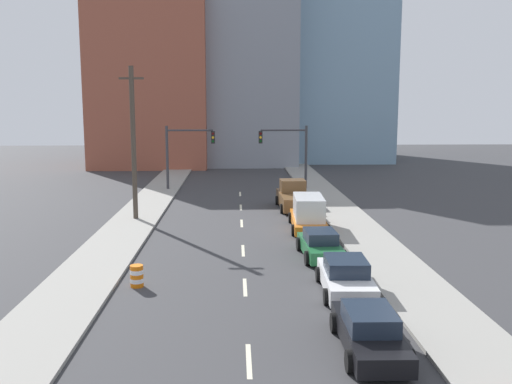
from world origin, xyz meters
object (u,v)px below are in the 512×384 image
utility_pole_left_mid (133,143)px  traffic_signal_left (182,148)px  traffic_barrel (137,276)px  sedan_black (369,331)px  box_truck_orange (308,214)px  sedan_green (320,245)px  traffic_signal_right (292,148)px  pickup_truck_brown (294,197)px  sedan_white (346,277)px

utility_pole_left_mid → traffic_signal_left: bearing=82.0°
traffic_barrel → sedan_black: bearing=-38.2°
traffic_signal_left → box_truck_orange: traffic_signal_left is taller
traffic_signal_left → sedan_green: traffic_signal_left is taller
traffic_signal_right → traffic_barrel: size_ratio=6.11×
traffic_signal_right → pickup_truck_brown: (-0.74, -9.34, -2.94)m
traffic_barrel → sedan_white: bearing=-6.9°
traffic_signal_right → sedan_black: (-0.85, -34.19, -3.16)m
traffic_signal_left → sedan_black: size_ratio=1.21×
traffic_barrel → sedan_black: (8.47, -6.67, 0.16)m
pickup_truck_brown → traffic_signal_left: bearing=133.1°
box_truck_orange → sedan_white: bearing=-87.2°
traffic_signal_right → sedan_white: traffic_signal_right is taller
traffic_signal_right → sedan_black: traffic_signal_right is taller
box_truck_orange → utility_pole_left_mid: bearing=166.7°
traffic_signal_right → box_truck_orange: size_ratio=0.96×
traffic_signal_right → pickup_truck_brown: 9.82m
sedan_black → box_truck_orange: 17.59m
sedan_white → box_truck_orange: 11.97m
sedan_black → sedan_green: bearing=90.5°
traffic_signal_right → sedan_white: bearing=-91.1°
utility_pole_left_mid → traffic_barrel: utility_pole_left_mid is taller
sedan_black → sedan_white: (0.33, 5.62, 0.04)m
traffic_signal_left → box_truck_orange: bearing=-60.6°
traffic_signal_right → sedan_black: bearing=-91.4°
sedan_black → pickup_truck_brown: bearing=90.6°
sedan_black → utility_pole_left_mid: bearing=118.6°
box_truck_orange → pickup_truck_brown: size_ratio=1.06×
traffic_signal_left → sedan_black: bearing=-75.2°
sedan_green → sedan_white: bearing=-89.5°
sedan_white → sedan_green: bearing=94.7°
traffic_barrel → sedan_black: size_ratio=0.20×
traffic_signal_left → pickup_truck_brown: 13.41m
traffic_signal_left → sedan_green: bearing=-68.4°
sedan_white → sedan_green: size_ratio=1.05×
sedan_black → traffic_barrel: bearing=142.6°
sedan_green → traffic_signal_right: bearing=86.0°
traffic_barrel → traffic_signal_left: bearing=91.2°
sedan_green → pickup_truck_brown: (0.03, 13.72, 0.20)m
sedan_black → pickup_truck_brown: 24.84m
traffic_signal_left → box_truck_orange: size_ratio=0.96×
traffic_barrel → box_truck_orange: 14.00m
traffic_barrel → box_truck_orange: (8.76, 10.91, 0.53)m
traffic_signal_right → pickup_truck_brown: size_ratio=1.02×
traffic_signal_left → traffic_barrel: size_ratio=6.11×
sedan_green → box_truck_orange: box_truck_orange is taller
utility_pole_left_mid → traffic_barrel: size_ratio=10.73×
traffic_signal_right → traffic_barrel: bearing=-108.7°
traffic_signal_right → utility_pole_left_mid: size_ratio=0.57×
traffic_signal_left → traffic_signal_right: 9.91m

